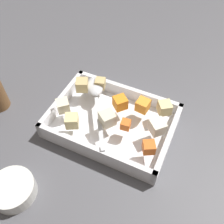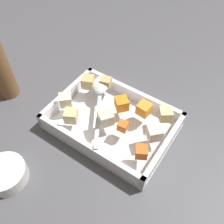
% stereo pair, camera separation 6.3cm
% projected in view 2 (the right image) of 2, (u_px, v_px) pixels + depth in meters
% --- Properties ---
extents(ground_plane, '(4.00, 4.00, 0.00)m').
position_uv_depth(ground_plane, '(115.00, 123.00, 0.68)').
color(ground_plane, '#4C4C51').
extents(baking_dish, '(0.31, 0.22, 0.05)m').
position_uv_depth(baking_dish, '(112.00, 123.00, 0.66)').
color(baking_dish, silver).
rests_on(baking_dish, ground_plane).
extents(carrot_chunk_near_right, '(0.04, 0.04, 0.03)m').
position_uv_depth(carrot_chunk_near_right, '(122.00, 104.00, 0.64)').
color(carrot_chunk_near_right, orange).
rests_on(carrot_chunk_near_right, baking_dish).
extents(carrot_chunk_mid_right, '(0.02, 0.02, 0.02)m').
position_uv_depth(carrot_chunk_mid_right, '(123.00, 126.00, 0.60)').
color(carrot_chunk_mid_right, orange).
rests_on(carrot_chunk_mid_right, baking_dish).
extents(carrot_chunk_rim_edge, '(0.03, 0.03, 0.03)m').
position_uv_depth(carrot_chunk_rim_edge, '(144.00, 109.00, 0.63)').
color(carrot_chunk_rim_edge, orange).
rests_on(carrot_chunk_rim_edge, baking_dish).
extents(carrot_chunk_far_right, '(0.04, 0.04, 0.03)m').
position_uv_depth(carrot_chunk_far_right, '(141.00, 152.00, 0.55)').
color(carrot_chunk_far_right, orange).
rests_on(carrot_chunk_far_right, baking_dish).
extents(potato_chunk_front_center, '(0.04, 0.04, 0.03)m').
position_uv_depth(potato_chunk_front_center, '(65.00, 100.00, 0.64)').
color(potato_chunk_front_center, beige).
rests_on(potato_chunk_front_center, baking_dish).
extents(potato_chunk_corner_nw, '(0.03, 0.03, 0.03)m').
position_uv_depth(potato_chunk_corner_nw, '(106.00, 82.00, 0.69)').
color(potato_chunk_corner_nw, tan).
rests_on(potato_chunk_corner_nw, baking_dish).
extents(potato_chunk_near_left, '(0.04, 0.04, 0.03)m').
position_uv_depth(potato_chunk_near_left, '(166.00, 114.00, 0.61)').
color(potato_chunk_near_left, '#E0CC89').
rests_on(potato_chunk_near_left, baking_dish).
extents(potato_chunk_center, '(0.04, 0.04, 0.03)m').
position_uv_depth(potato_chunk_center, '(71.00, 116.00, 0.61)').
color(potato_chunk_center, '#E0CC89').
rests_on(potato_chunk_center, baking_dish).
extents(potato_chunk_heap_side, '(0.04, 0.04, 0.03)m').
position_uv_depth(potato_chunk_heap_side, '(88.00, 82.00, 0.69)').
color(potato_chunk_heap_side, tan).
rests_on(potato_chunk_heap_side, baking_dish).
extents(parsnip_chunk_mid_left, '(0.05, 0.05, 0.03)m').
position_uv_depth(parsnip_chunk_mid_left, '(154.00, 133.00, 0.58)').
color(parsnip_chunk_mid_left, silver).
rests_on(parsnip_chunk_mid_left, baking_dish).
extents(parsnip_chunk_back_center, '(0.05, 0.05, 0.03)m').
position_uv_depth(parsnip_chunk_back_center, '(106.00, 118.00, 0.61)').
color(parsnip_chunk_back_center, beige).
rests_on(parsnip_chunk_back_center, baking_dish).
extents(serving_spoon, '(0.15, 0.21, 0.02)m').
position_uv_depth(serving_spoon, '(100.00, 89.00, 0.68)').
color(serving_spoon, silver).
rests_on(serving_spoon, baking_dish).
extents(small_prep_bowl, '(0.10, 0.10, 0.04)m').
position_uv_depth(small_prep_bowl, '(6.00, 174.00, 0.57)').
color(small_prep_bowl, silver).
rests_on(small_prep_bowl, ground_plane).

